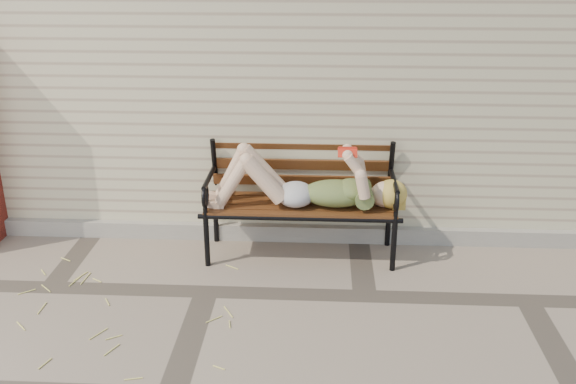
{
  "coord_description": "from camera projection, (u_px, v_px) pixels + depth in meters",
  "views": [
    {
      "loc": [
        0.88,
        -4.38,
        2.59
      ],
      "look_at": [
        0.62,
        0.44,
        0.69
      ],
      "focal_mm": 40.0,
      "sensor_mm": 36.0,
      "label": 1
    }
  ],
  "objects": [
    {
      "name": "ground",
      "position": [
        206.0,
        292.0,
        5.06
      ],
      "size": [
        80.0,
        80.0,
        0.0
      ],
      "primitive_type": "plane",
      "color": "gray",
      "rests_on": "ground"
    },
    {
      "name": "reading_woman",
      "position": [
        303.0,
        184.0,
        5.38
      ],
      "size": [
        1.67,
        0.38,
        0.53
      ],
      "color": "#093240",
      "rests_on": "ground"
    },
    {
      "name": "straw_scatter",
      "position": [
        42.0,
        303.0,
        4.9
      ],
      "size": [
        2.91,
        1.73,
        0.01
      ],
      "color": "#DBD46B",
      "rests_on": "ground"
    },
    {
      "name": "garden_bench",
      "position": [
        301.0,
        182.0,
        5.52
      ],
      "size": [
        1.77,
        0.71,
        1.15
      ],
      "color": "black",
      "rests_on": "ground"
    },
    {
      "name": "house_wall",
      "position": [
        245.0,
        42.0,
        7.3
      ],
      "size": [
        8.0,
        4.0,
        3.0
      ],
      "primitive_type": "cube",
      "color": "beige",
      "rests_on": "ground"
    },
    {
      "name": "foundation_strip",
      "position": [
        224.0,
        231.0,
        5.94
      ],
      "size": [
        8.0,
        0.1,
        0.15
      ],
      "primitive_type": "cube",
      "color": "#AAA79A",
      "rests_on": "ground"
    }
  ]
}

